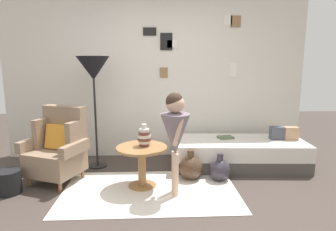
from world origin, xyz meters
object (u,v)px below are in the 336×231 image
(floor_lamp, at_px, (93,71))
(magazine_basket, at_px, (9,182))
(demijohn_near, at_px, (191,167))
(vase_striped, at_px, (144,137))
(person_child, at_px, (175,130))
(daybed, at_px, (239,153))
(side_table, at_px, (142,158))
(demijohn_far, at_px, (220,170))
(book_on_daybed, at_px, (226,137))
(armchair, at_px, (58,148))

(floor_lamp, distance_m, magazine_basket, 1.77)
(floor_lamp, xyz_separation_m, demijohn_near, (1.33, -0.55, -1.25))
(vase_striped, distance_m, person_child, 0.48)
(daybed, bearing_deg, side_table, -154.85)
(vase_striped, bearing_deg, daybed, 24.45)
(daybed, height_order, vase_striped, vase_striped)
(magazine_basket, bearing_deg, floor_lamp, 44.63)
(side_table, relative_size, demijohn_far, 1.70)
(floor_lamp, relative_size, person_child, 1.34)
(person_child, relative_size, magazine_basket, 4.32)
(daybed, height_order, demijohn_far, daybed)
(daybed, distance_m, book_on_daybed, 0.30)
(side_table, xyz_separation_m, vase_striped, (0.03, 0.04, 0.25))
(person_child, relative_size, book_on_daybed, 5.50)
(person_child, height_order, demijohn_far, person_child)
(armchair, distance_m, magazine_basket, 0.68)
(side_table, xyz_separation_m, person_child, (0.39, -0.24, 0.40))
(demijohn_far, relative_size, magazine_basket, 1.32)
(person_child, bearing_deg, side_table, 148.55)
(demijohn_near, bearing_deg, vase_striped, -164.40)
(vase_striped, xyz_separation_m, demijohn_far, (0.98, 0.11, -0.49))
(armchair, relative_size, demijohn_near, 2.42)
(floor_lamp, xyz_separation_m, person_child, (1.09, -0.99, -0.63))
(floor_lamp, distance_m, book_on_daybed, 2.17)
(side_table, relative_size, demijohn_near, 1.57)
(side_table, distance_m, floor_lamp, 1.46)
(armchair, xyz_separation_m, demijohn_far, (2.11, -0.13, -0.29))
(book_on_daybed, xyz_separation_m, demijohn_near, (-0.60, -0.57, -0.25))
(daybed, distance_m, person_child, 1.48)
(vase_striped, distance_m, demijohn_far, 1.10)
(armchair, height_order, book_on_daybed, armchair)
(daybed, relative_size, demijohn_near, 4.85)
(demijohn_near, bearing_deg, daybed, 30.54)
(side_table, xyz_separation_m, book_on_daybed, (1.23, 0.78, 0.04))
(daybed, relative_size, magazine_basket, 6.94)
(person_child, bearing_deg, armchair, 161.03)
(person_child, height_order, book_on_daybed, person_child)
(demijohn_near, height_order, magazine_basket, demijohn_near)
(magazine_basket, bearing_deg, side_table, 4.16)
(daybed, height_order, side_table, side_table)
(book_on_daybed, relative_size, magazine_basket, 0.79)
(person_child, bearing_deg, vase_striped, 142.62)
(daybed, bearing_deg, person_child, -138.47)
(vase_striped, height_order, demijohn_far, vase_striped)
(daybed, bearing_deg, magazine_basket, -165.40)
(book_on_daybed, height_order, demijohn_far, book_on_daybed)
(daybed, height_order, book_on_daybed, book_on_daybed)
(book_on_daybed, bearing_deg, vase_striped, -148.40)
(person_child, bearing_deg, daybed, 41.53)
(daybed, relative_size, side_table, 3.10)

